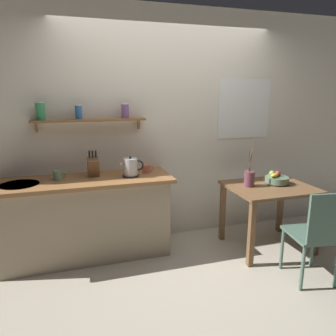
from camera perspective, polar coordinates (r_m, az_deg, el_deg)
ground_plane at (r=3.67m, az=2.73°, el=-15.38°), size 14.00×14.00×0.00m
back_wall at (r=3.91m, az=2.57°, el=7.34°), size 6.80×0.11×2.70m
kitchen_counter at (r=3.59m, az=-14.38°, el=-8.55°), size 1.83×0.63×0.89m
wall_shelf at (r=3.52m, az=-14.60°, el=8.83°), size 1.18×0.20×0.31m
dining_table at (r=3.81m, az=17.54°, el=-4.81°), size 0.92×0.75×0.74m
dining_chair_near at (r=3.29m, az=24.85°, el=-10.32°), size 0.46×0.49×0.92m
fruit_bowl at (r=3.87m, az=18.70°, el=-1.84°), size 0.26×0.26×0.15m
twig_vase at (r=3.67m, az=14.24°, el=-1.81°), size 0.12×0.12×0.51m
electric_kettle at (r=3.41m, az=-6.63°, el=0.07°), size 0.25×0.17×0.22m
knife_block at (r=3.48m, az=-13.17°, el=0.28°), size 0.12×0.17×0.29m
coffee_mug_by_sink at (r=3.46m, az=-18.98°, el=-1.22°), size 0.12×0.08×0.10m
coffee_mug_spare at (r=3.58m, az=-3.81°, el=-0.12°), size 0.13×0.09×0.09m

